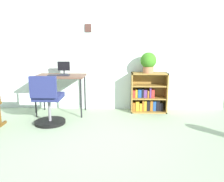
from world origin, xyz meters
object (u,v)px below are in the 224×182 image
object	(u,v)px
desk	(61,79)
office_chair	(48,104)
potted_plant_on_shelf	(148,62)
monitor	(64,68)
bookshelf_low	(148,95)
keyboard	(59,75)

from	to	relation	value
desk	office_chair	size ratio (longest dim) A/B	1.08
office_chair	potted_plant_on_shelf	world-z (taller)	potted_plant_on_shelf
desk	monitor	size ratio (longest dim) A/B	3.70
bookshelf_low	potted_plant_on_shelf	world-z (taller)	potted_plant_on_shelf
monitor	bookshelf_low	bearing A→B (deg)	3.73
desk	potted_plant_on_shelf	world-z (taller)	potted_plant_on_shelf
desk	bookshelf_low	xyz separation A→B (m)	(1.69, 0.21, -0.34)
monitor	bookshelf_low	world-z (taller)	monitor
desk	bookshelf_low	distance (m)	1.74
keyboard	bookshelf_low	xyz separation A→B (m)	(1.71, 0.28, -0.42)
potted_plant_on_shelf	office_chair	bearing A→B (deg)	-155.35
keyboard	bookshelf_low	world-z (taller)	bookshelf_low
keyboard	office_chair	distance (m)	0.69
potted_plant_on_shelf	monitor	bearing A→B (deg)	-177.89
monitor	keyboard	xyz separation A→B (m)	(-0.06, -0.18, -0.12)
desk	keyboard	xyz separation A→B (m)	(-0.01, -0.07, 0.08)
keyboard	bookshelf_low	size ratio (longest dim) A/B	0.51
office_chair	bookshelf_low	bearing A→B (deg)	25.69
monitor	office_chair	distance (m)	0.91
monitor	bookshelf_low	size ratio (longest dim) A/B	0.32
keyboard	desk	bearing A→B (deg)	81.18
bookshelf_low	office_chair	bearing A→B (deg)	-154.31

